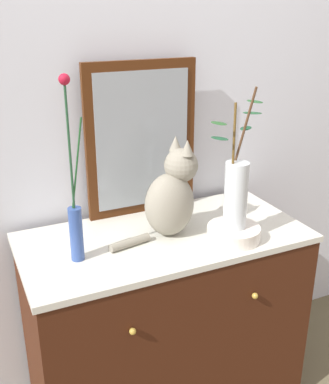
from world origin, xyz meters
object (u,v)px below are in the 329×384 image
object	(u,v)px
bowl_porcelain	(233,233)
vase_glass_clear	(236,192)
mirror_leaning	(142,140)
sideboard	(165,322)
cat_sitting	(171,196)
vase_slim_green	(75,216)

from	to	relation	value
bowl_porcelain	vase_glass_clear	bearing A→B (deg)	68.98
bowl_porcelain	mirror_leaning	bearing A→B (deg)	118.11
sideboard	cat_sitting	bearing A→B (deg)	5.55
vase_slim_green	vase_glass_clear	distance (m)	0.59
mirror_leaning	cat_sitting	xyz separation A→B (m)	(0.02, -0.25, -0.16)
sideboard	cat_sitting	distance (m)	0.57
mirror_leaning	cat_sitting	bearing A→B (deg)	-85.80
sideboard	vase_glass_clear	bearing A→B (deg)	-32.83
sideboard	cat_sitting	xyz separation A→B (m)	(0.03, 0.00, 0.57)
cat_sitting	vase_slim_green	distance (m)	0.39
sideboard	bowl_porcelain	world-z (taller)	bowl_porcelain
vase_slim_green	bowl_porcelain	size ratio (longest dim) A/B	3.15
sideboard	mirror_leaning	distance (m)	0.77
mirror_leaning	vase_glass_clear	world-z (taller)	mirror_leaning
mirror_leaning	sideboard	bearing A→B (deg)	-92.76
mirror_leaning	cat_sitting	distance (m)	0.30
cat_sitting	bowl_porcelain	xyz separation A→B (m)	(0.19, -0.15, -0.13)
sideboard	vase_glass_clear	world-z (taller)	vase_glass_clear
bowl_porcelain	sideboard	bearing A→B (deg)	146.89
cat_sitting	vase_glass_clear	bearing A→B (deg)	-37.27
cat_sitting	vase_slim_green	bearing A→B (deg)	-173.05
vase_slim_green	vase_glass_clear	size ratio (longest dim) A/B	1.22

